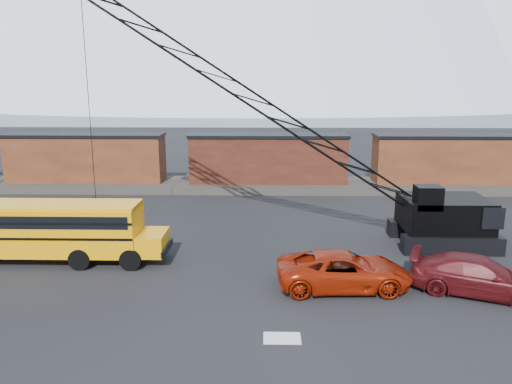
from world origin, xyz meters
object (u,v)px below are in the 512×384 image
(school_bus, at_px, (51,229))
(crawler_crane, at_px, (270,110))
(red_pickup, at_px, (344,270))
(maroon_suv, at_px, (478,276))

(school_bus, bearing_deg, crawler_crane, 14.62)
(red_pickup, bearing_deg, maroon_suv, -97.31)
(maroon_suv, bearing_deg, school_bus, 100.98)
(school_bus, xyz_separation_m, crawler_crane, (11.50, 3.00, 6.03))
(maroon_suv, bearing_deg, red_pickup, 106.08)
(school_bus, xyz_separation_m, maroon_suv, (20.87, -3.62, -0.94))
(school_bus, height_order, maroon_suv, school_bus)
(school_bus, height_order, crawler_crane, crawler_crane)
(maroon_suv, height_order, crawler_crane, crawler_crane)
(red_pickup, distance_m, maroon_suv, 5.96)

